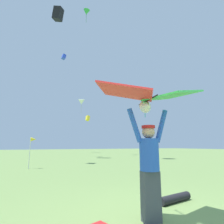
# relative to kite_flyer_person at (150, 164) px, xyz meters

# --- Properties ---
(ground_plane) EXTENTS (120.00, 120.00, 0.00)m
(ground_plane) POSITION_rel_kite_flyer_person_xyz_m (0.04, -0.11, -0.94)
(ground_plane) COLOR #708E4C
(kite_flyer_person) EXTENTS (0.81, 0.40, 1.92)m
(kite_flyer_person) POSITION_rel_kite_flyer_person_xyz_m (0.00, 0.00, 0.00)
(kite_flyer_person) COLOR #424751
(kite_flyer_person) RESTS_ON ground
(held_stunt_kite) EXTENTS (2.03, 1.25, 0.43)m
(held_stunt_kite) POSITION_rel_kite_flyer_person_xyz_m (-0.02, -0.09, 1.20)
(held_stunt_kite) COLOR black
(distant_kite_white_overhead_distant) EXTENTS (0.82, 0.88, 1.74)m
(distant_kite_white_overhead_distant) POSITION_rel_kite_flyer_person_xyz_m (3.80, 17.04, 5.20)
(distant_kite_white_overhead_distant) COLOR white
(distant_kite_black_low_left) EXTENTS (1.26, 1.44, 1.58)m
(distant_kite_black_low_left) POSITION_rel_kite_flyer_person_xyz_m (0.48, 15.62, 14.33)
(distant_kite_black_low_left) COLOR black
(distant_kite_yellow_mid_left) EXTENTS (0.86, 0.91, 1.11)m
(distant_kite_yellow_mid_left) POSITION_rel_kite_flyer_person_xyz_m (8.42, 28.32, 5.13)
(distant_kite_yellow_mid_left) COLOR yellow
(distant_kite_green_low_right) EXTENTS (1.27, 1.34, 2.07)m
(distant_kite_green_low_right) POSITION_rel_kite_flyer_person_xyz_m (4.93, 19.69, 19.10)
(distant_kite_green_low_right) COLOR green
(distant_kite_blue_mid_right) EXTENTS (0.93, 0.88, 1.18)m
(distant_kite_blue_mid_right) POSITION_rel_kite_flyer_person_xyz_m (4.02, 30.23, 16.86)
(distant_kite_blue_mid_right) COLOR blue
(distant_kite_teal_far_center) EXTENTS (1.92, 2.01, 3.07)m
(distant_kite_teal_far_center) POSITION_rel_kite_flyer_person_xyz_m (8.51, 11.47, 5.35)
(distant_kite_teal_far_center) COLOR #19B2AD
(spare_kite_bag) EXTENTS (0.95, 0.31, 0.18)m
(spare_kite_bag) POSITION_rel_kite_flyer_person_xyz_m (1.14, 0.61, -0.85)
(spare_kite_bag) COLOR black
(spare_kite_bag) RESTS_ON ground
(marker_flag) EXTENTS (0.30, 0.24, 1.71)m
(marker_flag) POSITION_rel_kite_flyer_person_xyz_m (-1.44, 8.60, 0.55)
(marker_flag) COLOR silver
(marker_flag) RESTS_ON ground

